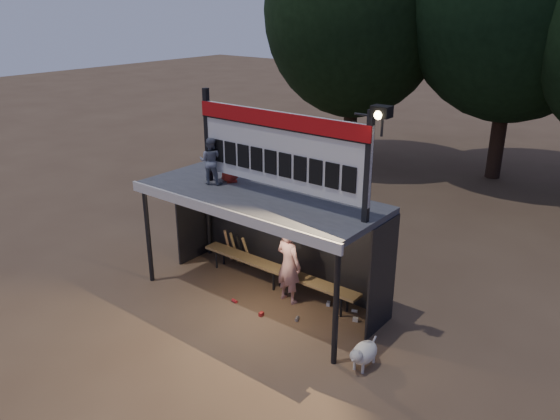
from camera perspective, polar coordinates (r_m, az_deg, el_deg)
name	(u,v)px	position (r m, az deg, el deg)	size (l,w,h in m)	color
ground	(261,298)	(11.57, -2.03, -9.16)	(80.00, 80.00, 0.00)	#503A28
player	(289,264)	(11.09, 0.92, -5.71)	(0.60, 0.40, 1.65)	silver
child_a	(211,161)	(11.11, -7.26, 5.11)	(0.47, 0.37, 0.96)	slate
child_b	(229,156)	(11.22, -5.35, 5.63)	(0.52, 0.34, 1.07)	#A02218
dugout_shelter	(267,212)	(10.94, -1.33, -0.26)	(5.10, 2.08, 2.32)	#404042
scoreboard_assembly	(282,148)	(9.97, 0.16, 6.54)	(4.10, 0.27, 1.99)	black
bench	(277,270)	(11.74, -0.32, -6.28)	(4.00, 0.35, 0.48)	olive
tree_left	(355,10)	(20.51, 7.89, 19.96)	(6.46, 6.46, 9.27)	black
dog	(364,353)	(9.58, 8.72, -14.56)	(0.36, 0.81, 0.49)	white
bats	(237,249)	(12.74, -4.46, -4.06)	(0.67, 0.35, 0.84)	#A3764C
litter	(305,311)	(11.05, 2.64, -10.52)	(2.45, 1.35, 0.08)	maroon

